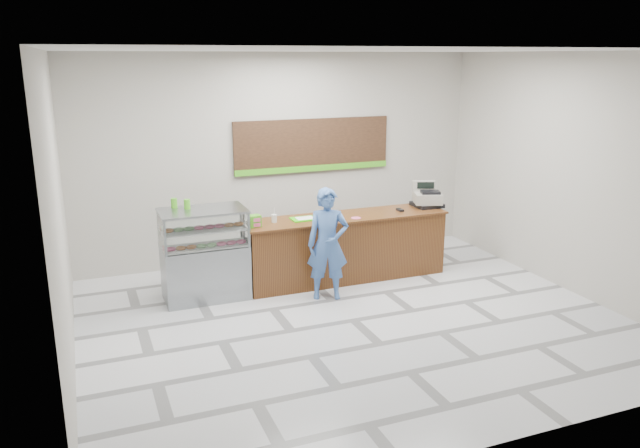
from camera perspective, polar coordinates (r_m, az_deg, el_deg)
name	(u,v)px	position (r m, az deg, el deg)	size (l,w,h in m)	color
floor	(354,320)	(8.48, 3.11, -8.79)	(7.00, 7.00, 0.00)	silver
back_wall	(282,158)	(10.68, -3.50, 6.03)	(7.00, 7.00, 0.00)	#B1ACA3
ceiling	(358,50)	(7.75, 3.49, 15.59)	(7.00, 7.00, 0.00)	silver
sales_counter	(345,247)	(9.83, 2.31, -2.14)	(3.26, 0.76, 1.03)	brown
display_case	(205,253)	(9.15, -10.51, -2.67)	(1.22, 0.72, 1.33)	gray
menu_board	(313,146)	(10.80, -0.65, 7.14)	(2.80, 0.06, 0.90)	black
cash_register	(427,197)	(10.41, 9.75, 2.42)	(0.56, 0.57, 0.41)	black
card_terminal	(400,210)	(10.06, 7.32, 1.29)	(0.07, 0.14, 0.04)	black
serving_tray	(304,219)	(9.47, -1.50, 0.48)	(0.38, 0.28, 0.02)	#38DD0A
napkin_box	(253,222)	(9.14, -6.14, 0.15)	(0.13, 0.13, 0.11)	white
straw_cup	(274,218)	(9.31, -4.21, 0.51)	(0.08, 0.08, 0.12)	silver
promo_box	(254,221)	(9.09, -6.07, 0.27)	(0.19, 0.13, 0.17)	#49AF1E
donut_decal	(356,218)	(9.56, 3.30, 0.55)	(0.15, 0.15, 0.00)	#E35787
green_cup_left	(174,203)	(9.15, -13.19, 1.87)	(0.09, 0.09, 0.14)	#49AF1E
green_cup_right	(187,204)	(9.05, -12.06, 1.79)	(0.09, 0.09, 0.14)	#49AF1E
customer	(328,244)	(8.97, 0.71, -1.84)	(0.60, 0.39, 1.63)	#3D63A5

